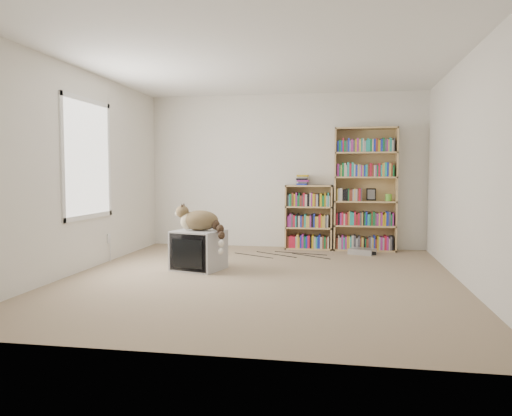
% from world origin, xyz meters
% --- Properties ---
extents(floor, '(4.50, 5.00, 0.01)m').
position_xyz_m(floor, '(0.00, 0.00, 0.00)').
color(floor, tan).
rests_on(floor, ground).
extents(wall_back, '(4.50, 0.02, 2.50)m').
position_xyz_m(wall_back, '(0.00, 2.50, 1.25)').
color(wall_back, silver).
rests_on(wall_back, floor).
extents(wall_front, '(4.50, 0.02, 2.50)m').
position_xyz_m(wall_front, '(0.00, -2.50, 1.25)').
color(wall_front, silver).
rests_on(wall_front, floor).
extents(wall_left, '(0.02, 5.00, 2.50)m').
position_xyz_m(wall_left, '(-2.25, 0.00, 1.25)').
color(wall_left, silver).
rests_on(wall_left, floor).
extents(wall_right, '(0.02, 5.00, 2.50)m').
position_xyz_m(wall_right, '(2.25, 0.00, 1.25)').
color(wall_right, silver).
rests_on(wall_right, floor).
extents(ceiling, '(4.50, 5.00, 0.02)m').
position_xyz_m(ceiling, '(0.00, 0.00, 2.50)').
color(ceiling, white).
rests_on(ceiling, wall_back).
extents(window, '(0.02, 1.22, 1.52)m').
position_xyz_m(window, '(-2.24, 0.20, 1.40)').
color(window, white).
rests_on(window, wall_left).
extents(crt_tv, '(0.69, 0.65, 0.50)m').
position_xyz_m(crt_tv, '(-0.85, 0.39, 0.25)').
color(crt_tv, '#ADADAF').
rests_on(crt_tv, floor).
extents(cat, '(0.71, 0.51, 0.56)m').
position_xyz_m(cat, '(-0.79, 0.36, 0.59)').
color(cat, '#3C2A18').
rests_on(cat, crt_tv).
extents(bookcase_tall, '(0.96, 0.30, 1.93)m').
position_xyz_m(bookcase_tall, '(1.29, 2.36, 0.91)').
color(bookcase_tall, tan).
rests_on(bookcase_tall, floor).
extents(bookcase_short, '(0.75, 0.30, 1.03)m').
position_xyz_m(bookcase_short, '(0.40, 2.36, 0.48)').
color(bookcase_short, tan).
rests_on(bookcase_short, floor).
extents(book_stack, '(0.19, 0.25, 0.16)m').
position_xyz_m(book_stack, '(0.31, 2.33, 1.11)').
color(book_stack, red).
rests_on(book_stack, bookcase_short).
extents(green_mug, '(0.10, 0.10, 0.11)m').
position_xyz_m(green_mug, '(1.64, 2.34, 0.84)').
color(green_mug, '#65BC35').
rests_on(green_mug, bookcase_tall).
extents(framed_print, '(0.14, 0.05, 0.19)m').
position_xyz_m(framed_print, '(1.38, 2.44, 0.88)').
color(framed_print, black).
rests_on(framed_print, bookcase_tall).
extents(dvd_player, '(0.44, 0.38, 0.08)m').
position_xyz_m(dvd_player, '(1.24, 1.96, 0.04)').
color(dvd_player, '#B8B8BD').
rests_on(dvd_player, floor).
extents(wall_outlet, '(0.01, 0.08, 0.13)m').
position_xyz_m(wall_outlet, '(-2.24, 0.73, 0.32)').
color(wall_outlet, silver).
rests_on(wall_outlet, wall_left).
extents(floor_cables, '(1.20, 0.70, 0.01)m').
position_xyz_m(floor_cables, '(-0.03, 1.57, 0.00)').
color(floor_cables, black).
rests_on(floor_cables, floor).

